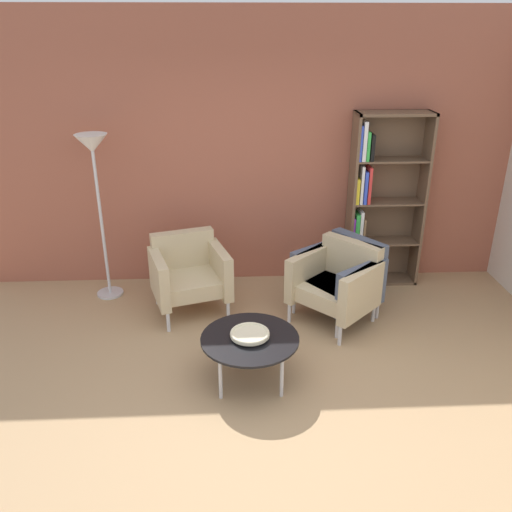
{
  "coord_description": "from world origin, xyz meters",
  "views": [
    {
      "loc": [
        -0.24,
        -3.16,
        2.72
      ],
      "look_at": [
        -0.05,
        0.84,
        0.95
      ],
      "focal_mm": 37.08,
      "sensor_mm": 36.0,
      "label": 1
    }
  ],
  "objects_px": {
    "armchair_corner_red": "(337,282)",
    "armchair_by_bookshelf": "(342,277)",
    "armchair_spare_guest": "(189,273)",
    "decorative_bowl": "(250,334)",
    "floor_lamp_torchiere": "(94,164)",
    "coffee_table_low": "(250,341)",
    "bookshelf_tall": "(378,203)"
  },
  "relations": [
    {
      "from": "coffee_table_low",
      "to": "armchair_spare_guest",
      "type": "bearing_deg",
      "value": 115.34
    },
    {
      "from": "armchair_by_bookshelf",
      "to": "floor_lamp_torchiere",
      "type": "bearing_deg",
      "value": -138.52
    },
    {
      "from": "armchair_by_bookshelf",
      "to": "floor_lamp_torchiere",
      "type": "height_order",
      "value": "floor_lamp_torchiere"
    },
    {
      "from": "decorative_bowl",
      "to": "coffee_table_low",
      "type": "bearing_deg",
      "value": -75.96
    },
    {
      "from": "coffee_table_low",
      "to": "armchair_by_bookshelf",
      "type": "bearing_deg",
      "value": 47.45
    },
    {
      "from": "armchair_corner_red",
      "to": "floor_lamp_torchiere",
      "type": "relative_size",
      "value": 0.55
    },
    {
      "from": "armchair_spare_guest",
      "to": "armchair_by_bookshelf",
      "type": "xyz_separation_m",
      "value": [
        1.52,
        -0.17,
        0.0
      ]
    },
    {
      "from": "armchair_corner_red",
      "to": "floor_lamp_torchiere",
      "type": "xyz_separation_m",
      "value": [
        -2.36,
        0.65,
        1.03
      ]
    },
    {
      "from": "bookshelf_tall",
      "to": "floor_lamp_torchiere",
      "type": "height_order",
      "value": "bookshelf_tall"
    },
    {
      "from": "armchair_corner_red",
      "to": "floor_lamp_torchiere",
      "type": "height_order",
      "value": "floor_lamp_torchiere"
    },
    {
      "from": "decorative_bowl",
      "to": "floor_lamp_torchiere",
      "type": "distance_m",
      "value": 2.38
    },
    {
      "from": "bookshelf_tall",
      "to": "decorative_bowl",
      "type": "distance_m",
      "value": 2.36
    },
    {
      "from": "armchair_by_bookshelf",
      "to": "armchair_corner_red",
      "type": "bearing_deg",
      "value": -66.35
    },
    {
      "from": "armchair_spare_guest",
      "to": "armchair_by_bookshelf",
      "type": "bearing_deg",
      "value": -23.52
    },
    {
      "from": "armchair_corner_red",
      "to": "armchair_by_bookshelf",
      "type": "height_order",
      "value": "same"
    },
    {
      "from": "bookshelf_tall",
      "to": "armchair_by_bookshelf",
      "type": "xyz_separation_m",
      "value": [
        -0.51,
        -0.75,
        -0.51
      ]
    },
    {
      "from": "decorative_bowl",
      "to": "armchair_by_bookshelf",
      "type": "height_order",
      "value": "armchair_by_bookshelf"
    },
    {
      "from": "floor_lamp_torchiere",
      "to": "armchair_by_bookshelf",
      "type": "bearing_deg",
      "value": -12.56
    },
    {
      "from": "coffee_table_low",
      "to": "armchair_by_bookshelf",
      "type": "xyz_separation_m",
      "value": [
        0.95,
        1.04,
        0.04
      ]
    },
    {
      "from": "floor_lamp_torchiere",
      "to": "coffee_table_low",
      "type": "bearing_deg",
      "value": -47.02
    },
    {
      "from": "decorative_bowl",
      "to": "armchair_spare_guest",
      "type": "relative_size",
      "value": 0.37
    },
    {
      "from": "coffee_table_low",
      "to": "armchair_by_bookshelf",
      "type": "distance_m",
      "value": 1.41
    },
    {
      "from": "armchair_corner_red",
      "to": "armchair_spare_guest",
      "type": "relative_size",
      "value": 1.09
    },
    {
      "from": "bookshelf_tall",
      "to": "armchair_corner_red",
      "type": "bearing_deg",
      "value": -124.01
    },
    {
      "from": "armchair_corner_red",
      "to": "armchair_spare_guest",
      "type": "distance_m",
      "value": 1.48
    },
    {
      "from": "bookshelf_tall",
      "to": "armchair_corner_red",
      "type": "height_order",
      "value": "bookshelf_tall"
    },
    {
      "from": "coffee_table_low",
      "to": "armchair_corner_red",
      "type": "relative_size",
      "value": 0.84
    },
    {
      "from": "coffee_table_low",
      "to": "armchair_spare_guest",
      "type": "height_order",
      "value": "armchair_spare_guest"
    },
    {
      "from": "armchair_corner_red",
      "to": "armchair_spare_guest",
      "type": "bearing_deg",
      "value": -145.18
    },
    {
      "from": "armchair_by_bookshelf",
      "to": "floor_lamp_torchiere",
      "type": "xyz_separation_m",
      "value": [
        -2.42,
        0.54,
        1.03
      ]
    },
    {
      "from": "decorative_bowl",
      "to": "armchair_corner_red",
      "type": "distance_m",
      "value": 1.28
    },
    {
      "from": "coffee_table_low",
      "to": "floor_lamp_torchiere",
      "type": "xyz_separation_m",
      "value": [
        -1.47,
        1.58,
        1.08
      ]
    }
  ]
}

